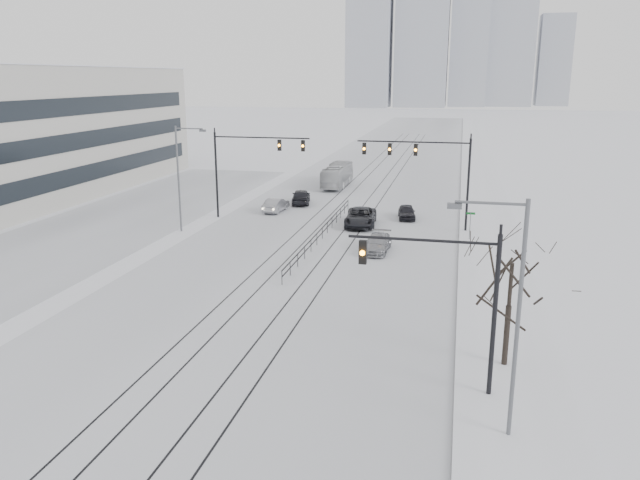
{
  "coord_description": "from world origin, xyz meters",
  "views": [
    {
      "loc": [
        10.68,
        -18.47,
        12.94
      ],
      "look_at": [
        2.55,
        17.76,
        3.2
      ],
      "focal_mm": 35.0,
      "sensor_mm": 36.0,
      "label": 1
    }
  ],
  "objects_px": {
    "sedan_sb_outer": "(276,205)",
    "sedan_nb_far": "(407,212)",
    "bare_tree": "(511,274)",
    "sedan_nb_front": "(361,217)",
    "box_truck": "(337,175)",
    "traffic_mast_near": "(455,291)",
    "sedan_nb_right": "(377,244)",
    "sedan_sb_inner": "(301,197)"
  },
  "relations": [
    {
      "from": "sedan_nb_front",
      "to": "sedan_sb_outer",
      "type": "bearing_deg",
      "value": 150.73
    },
    {
      "from": "sedan_sb_inner",
      "to": "sedan_nb_far",
      "type": "height_order",
      "value": "sedan_sb_inner"
    },
    {
      "from": "sedan_nb_right",
      "to": "sedan_nb_far",
      "type": "relative_size",
      "value": 1.18
    },
    {
      "from": "traffic_mast_near",
      "to": "bare_tree",
      "type": "distance_m",
      "value": 3.85
    },
    {
      "from": "sedan_nb_right",
      "to": "sedan_nb_far",
      "type": "height_order",
      "value": "sedan_nb_right"
    },
    {
      "from": "bare_tree",
      "to": "sedan_sb_inner",
      "type": "bearing_deg",
      "value": 118.04
    },
    {
      "from": "sedan_nb_front",
      "to": "sedan_nb_far",
      "type": "distance_m",
      "value": 5.35
    },
    {
      "from": "sedan_nb_front",
      "to": "sedan_nb_right",
      "type": "distance_m",
      "value": 8.55
    },
    {
      "from": "traffic_mast_near",
      "to": "sedan_sb_outer",
      "type": "distance_m",
      "value": 37.99
    },
    {
      "from": "traffic_mast_near",
      "to": "sedan_sb_inner",
      "type": "relative_size",
      "value": 1.54
    },
    {
      "from": "bare_tree",
      "to": "sedan_nb_front",
      "type": "xyz_separation_m",
      "value": [
        -10.86,
        26.33,
        -3.7
      ]
    },
    {
      "from": "sedan_sb_outer",
      "to": "sedan_nb_far",
      "type": "xyz_separation_m",
      "value": [
        12.89,
        -0.34,
        -0.03
      ]
    },
    {
      "from": "traffic_mast_near",
      "to": "box_truck",
      "type": "relative_size",
      "value": 0.72
    },
    {
      "from": "bare_tree",
      "to": "sedan_sb_outer",
      "type": "relative_size",
      "value": 1.5
    },
    {
      "from": "sedan_sb_inner",
      "to": "sedan_sb_outer",
      "type": "xyz_separation_m",
      "value": [
        -1.44,
        -4.37,
        -0.11
      ]
    },
    {
      "from": "bare_tree",
      "to": "sedan_nb_front",
      "type": "bearing_deg",
      "value": 112.42
    },
    {
      "from": "traffic_mast_near",
      "to": "bare_tree",
      "type": "bearing_deg",
      "value": 51.24
    },
    {
      "from": "sedan_sb_inner",
      "to": "sedan_sb_outer",
      "type": "bearing_deg",
      "value": 60.18
    },
    {
      "from": "sedan_sb_outer",
      "to": "sedan_nb_right",
      "type": "relative_size",
      "value": 0.91
    },
    {
      "from": "sedan_sb_inner",
      "to": "sedan_nb_right",
      "type": "distance_m",
      "value": 19.56
    },
    {
      "from": "traffic_mast_near",
      "to": "sedan_nb_front",
      "type": "height_order",
      "value": "traffic_mast_near"
    },
    {
      "from": "sedan_sb_outer",
      "to": "sedan_nb_front",
      "type": "height_order",
      "value": "sedan_nb_front"
    },
    {
      "from": "traffic_mast_near",
      "to": "sedan_nb_front",
      "type": "bearing_deg",
      "value": 106.08
    },
    {
      "from": "sedan_sb_outer",
      "to": "bare_tree",
      "type": "bearing_deg",
      "value": 128.06
    },
    {
      "from": "sedan_nb_far",
      "to": "sedan_sb_inner",
      "type": "bearing_deg",
      "value": 149.69
    },
    {
      "from": "box_truck",
      "to": "sedan_nb_front",
      "type": "bearing_deg",
      "value": 106.64
    },
    {
      "from": "sedan_sb_outer",
      "to": "sedan_nb_far",
      "type": "height_order",
      "value": "sedan_sb_outer"
    },
    {
      "from": "sedan_sb_outer",
      "to": "sedan_nb_far",
      "type": "distance_m",
      "value": 12.9
    },
    {
      "from": "sedan_nb_far",
      "to": "sedan_sb_outer",
      "type": "bearing_deg",
      "value": 170.51
    },
    {
      "from": "bare_tree",
      "to": "sedan_nb_front",
      "type": "height_order",
      "value": "bare_tree"
    },
    {
      "from": "sedan_sb_outer",
      "to": "box_truck",
      "type": "height_order",
      "value": "box_truck"
    },
    {
      "from": "sedan_sb_inner",
      "to": "traffic_mast_near",
      "type": "bearing_deg",
      "value": 101.48
    },
    {
      "from": "traffic_mast_near",
      "to": "sedan_sb_inner",
      "type": "distance_m",
      "value": 41.3
    },
    {
      "from": "traffic_mast_near",
      "to": "sedan_nb_right",
      "type": "relative_size",
      "value": 1.58
    },
    {
      "from": "sedan_nb_right",
      "to": "sedan_nb_far",
      "type": "distance_m",
      "value": 12.02
    },
    {
      "from": "box_truck",
      "to": "bare_tree",
      "type": "bearing_deg",
      "value": 109.85
    },
    {
      "from": "sedan_nb_far",
      "to": "box_truck",
      "type": "xyz_separation_m",
      "value": [
        -9.84,
        16.22,
        0.71
      ]
    },
    {
      "from": "traffic_mast_near",
      "to": "bare_tree",
      "type": "relative_size",
      "value": 1.15
    },
    {
      "from": "sedan_nb_front",
      "to": "bare_tree",
      "type": "bearing_deg",
      "value": -72.46
    },
    {
      "from": "sedan_nb_front",
      "to": "sedan_nb_far",
      "type": "bearing_deg",
      "value": 40.29
    },
    {
      "from": "sedan_sb_outer",
      "to": "sedan_sb_inner",
      "type": "bearing_deg",
      "value": -103.41
    },
    {
      "from": "bare_tree",
      "to": "sedan_nb_front",
      "type": "relative_size",
      "value": 1.08
    }
  ]
}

